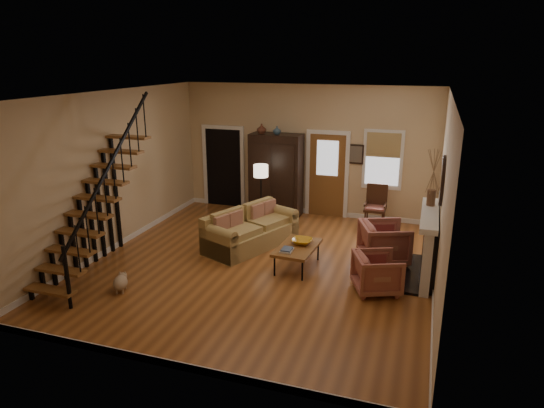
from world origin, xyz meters
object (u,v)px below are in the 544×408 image
(floor_lamp, at_px, (261,196))
(armoire, at_px, (276,175))
(coffee_table, at_px, (297,257))
(armchair_left, at_px, (377,273))
(side_chair, at_px, (375,207))
(sofa, at_px, (251,229))
(armchair_right, at_px, (384,243))

(floor_lamp, bearing_deg, armoire, 85.40)
(coffee_table, distance_m, armchair_left, 1.67)
(armoire, distance_m, armchair_left, 4.71)
(side_chair, bearing_deg, sofa, -138.74)
(sofa, bearing_deg, armchair_right, 23.61)
(armoire, distance_m, floor_lamp, 0.99)
(armchair_left, relative_size, armchair_right, 0.85)
(armoire, xyz_separation_m, armchair_left, (2.99, -3.57, -0.70))
(coffee_table, relative_size, side_chair, 1.14)
(coffee_table, height_order, floor_lamp, floor_lamp)
(armchair_left, bearing_deg, armchair_right, -21.82)
(sofa, distance_m, coffee_table, 1.47)
(armchair_left, xyz_separation_m, armchair_right, (-0.02, 1.32, 0.06))
(sofa, relative_size, coffee_table, 1.83)
(floor_lamp, distance_m, side_chair, 2.74)
(coffee_table, distance_m, side_chair, 3.08)
(armoire, distance_m, armchair_right, 3.78)
(coffee_table, xyz_separation_m, floor_lamp, (-1.49, 2.10, 0.53))
(armoire, relative_size, armchair_left, 2.74)
(sofa, xyz_separation_m, side_chair, (2.38, 2.08, 0.11))
(floor_lamp, relative_size, side_chair, 1.48)
(armoire, relative_size, armchair_right, 2.32)
(armoire, xyz_separation_m, coffee_table, (1.41, -3.05, -0.83))
(floor_lamp, height_order, side_chair, floor_lamp)
(sofa, distance_m, floor_lamp, 1.41)
(armoire, height_order, coffee_table, armoire)
(armchair_right, xyz_separation_m, floor_lamp, (-3.05, 1.30, 0.34))
(armchair_left, height_order, floor_lamp, floor_lamp)
(sofa, xyz_separation_m, armchair_right, (2.80, 0.04, 0.01))
(sofa, bearing_deg, armchair_left, -1.67)
(armchair_left, height_order, armchair_right, armchair_right)
(armoire, height_order, side_chair, armoire)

